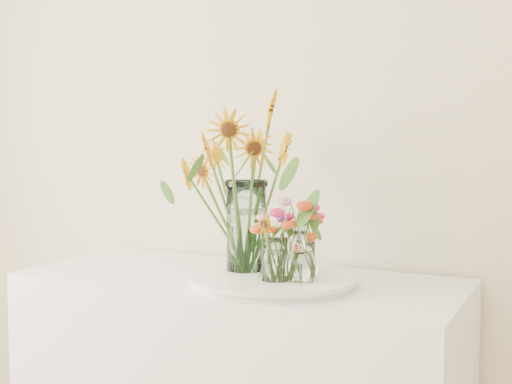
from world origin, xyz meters
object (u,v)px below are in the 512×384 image
mason_jar (246,226)px  small_vase_a (275,260)px  tray (272,281)px  small_vase_b (300,257)px  small_vase_c (306,258)px

mason_jar → small_vase_a: 0.20m
tray → mason_jar: 0.19m
small_vase_a → small_vase_b: size_ratio=0.87×
small_vase_b → small_vase_a: bearing=-155.5°
tray → mason_jar: mason_jar is taller
tray → small_vase_b: bearing=-21.5°
small_vase_b → small_vase_c: bearing=105.4°
tray → small_vase_a: size_ratio=3.72×
small_vase_a → small_vase_b: 0.07m
tray → small_vase_a: 0.11m
small_vase_a → small_vase_b: small_vase_b is taller
mason_jar → small_vase_a: bearing=-35.3°
mason_jar → small_vase_b: size_ratio=1.93×
small_vase_a → small_vase_c: size_ratio=1.31×
tray → small_vase_b: 0.14m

